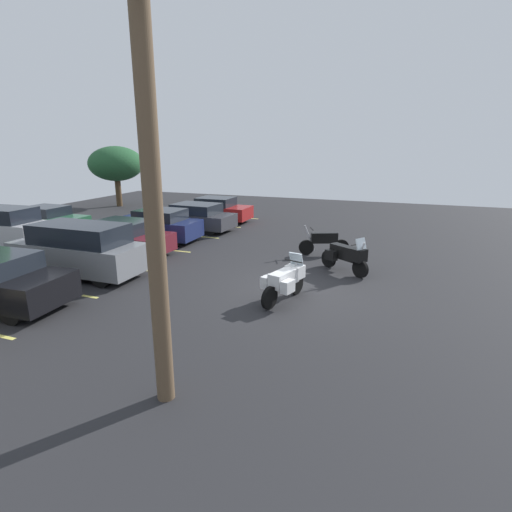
{
  "coord_description": "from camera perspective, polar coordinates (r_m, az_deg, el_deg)",
  "views": [
    {
      "loc": [
        -11.84,
        -3.06,
        4.54
      ],
      "look_at": [
        -0.1,
        1.29,
        1.03
      ],
      "focal_mm": 28.18,
      "sensor_mm": 36.0,
      "label": 1
    }
  ],
  "objects": [
    {
      "name": "car_navy",
      "position": [
        19.92,
        -13.91,
        4.23
      ],
      "size": [
        1.91,
        4.27,
        1.54
      ],
      "color": "navy",
      "rests_on": "ground"
    },
    {
      "name": "utility_pole",
      "position": [
        6.74,
        -14.49,
        8.18
      ],
      "size": [
        1.57,
        1.08,
        7.24
      ],
      "color": "brown",
      "rests_on": "ground"
    },
    {
      "name": "ground",
      "position": [
        13.06,
        5.51,
        -5.0
      ],
      "size": [
        44.0,
        44.0,
        0.1
      ],
      "primitive_type": "cube",
      "color": "#262628"
    },
    {
      "name": "car_charcoal",
      "position": [
        22.08,
        -8.91,
        5.49
      ],
      "size": [
        2.14,
        4.71,
        1.45
      ],
      "color": "#38383D",
      "rests_on": "ground"
    },
    {
      "name": "car_red",
      "position": [
        24.52,
        -6.13,
        6.56
      ],
      "size": [
        1.86,
        4.68,
        1.45
      ],
      "color": "maroon",
      "rests_on": "ground"
    },
    {
      "name": "car_grey",
      "position": [
        15.48,
        -23.9,
        0.82
      ],
      "size": [
        1.82,
        4.79,
        1.87
      ],
      "color": "slate",
      "rests_on": "ground"
    },
    {
      "name": "parking_stripes",
      "position": [
        15.86,
        -24.91,
        -2.48
      ],
      "size": [
        25.84,
        4.99,
        0.01
      ],
      "color": "#EAE066",
      "rests_on": "ground"
    },
    {
      "name": "motorcycle_second",
      "position": [
        17.19,
        9.58,
        1.97
      ],
      "size": [
        0.99,
        2.01,
        1.27
      ],
      "color": "black",
      "rests_on": "ground"
    },
    {
      "name": "car_maroon",
      "position": [
        17.96,
        -18.75,
        2.48
      ],
      "size": [
        2.09,
        4.6,
        1.45
      ],
      "color": "maroon",
      "rests_on": "ground"
    },
    {
      "name": "car_far_silver",
      "position": [
        21.46,
        -32.5,
        3.39
      ],
      "size": [
        2.01,
        4.73,
        1.82
      ],
      "color": "#B7B7BC",
      "rests_on": "ground"
    },
    {
      "name": "motorcycle_touring",
      "position": [
        11.96,
        4.16,
        -3.44
      ],
      "size": [
        2.07,
        1.08,
        1.36
      ],
      "color": "black",
      "rests_on": "ground"
    },
    {
      "name": "motorcycle_third",
      "position": [
        14.84,
        12.66,
        0.08
      ],
      "size": [
        1.37,
        1.87,
        1.41
      ],
      "color": "black",
      "rests_on": "ground"
    },
    {
      "name": "tree_rear",
      "position": [
        31.97,
        -19.26,
        12.24
      ],
      "size": [
        3.92,
        3.92,
        4.39
      ],
      "color": "#4C3823",
      "rests_on": "ground"
    },
    {
      "name": "car_far_green",
      "position": [
        23.63,
        -27.7,
        4.47
      ],
      "size": [
        1.82,
        4.48,
        1.44
      ],
      "color": "#235638",
      "rests_on": "ground"
    }
  ]
}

